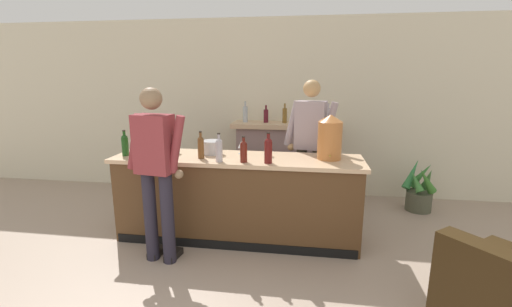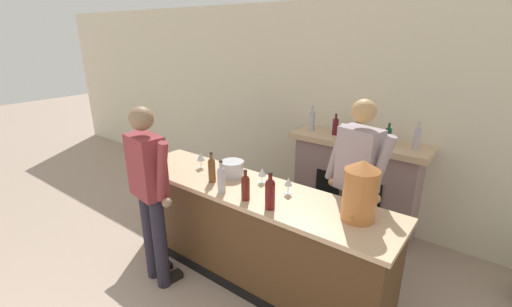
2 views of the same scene
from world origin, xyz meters
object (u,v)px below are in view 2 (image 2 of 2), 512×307
Objects in this scene: wine_bottle_cabernet_heavy at (154,151)px; wine_glass_back_row at (201,157)px; wine_bottle_riesling_slim at (270,192)px; person_customer at (150,191)px; fireplace_stone at (354,184)px; wine_glass_mid_counter at (262,172)px; wine_glass_front_right at (288,182)px; wine_bottle_chardonnay_pale at (212,169)px; wine_bottle_merlot_tall at (221,179)px; ice_bucket_steel at (232,169)px; copper_dispenser at (360,190)px; person_bartender at (356,187)px; wine_bottle_port_short at (245,186)px.

wine_bottle_cabernet_heavy is 1.72× the size of wine_glass_back_row.
wine_glass_back_row is at bearing 164.92° from wine_bottle_riesling_slim.
fireplace_stone is at bearing 62.04° from person_customer.
wine_glass_front_right reaches higher than wine_glass_mid_counter.
wine_bottle_riesling_slim reaches higher than wine_glass_back_row.
fireplace_stone is 10.50× the size of wine_glass_mid_counter.
wine_bottle_merlot_tall is at bearing -27.12° from wine_bottle_chardonnay_pale.
ice_bucket_steel is 0.79× the size of wine_bottle_chardonnay_pale.
person_customer is 7.43× the size of ice_bucket_steel.
copper_dispenser reaches higher than ice_bucket_steel.
fireplace_stone is 1.93m from wine_glass_back_row.
fireplace_stone is at bearing 62.94° from wine_bottle_chardonnay_pale.
person_bartender is at bearing 16.42° from wine_glass_back_row.
wine_bottle_riesling_slim is (-0.64, -0.28, -0.10)m from copper_dispenser.
wine_bottle_chardonnay_pale is (-0.83, -1.63, 0.52)m from fireplace_stone.
copper_dispenser is 0.69m from wine_glass_front_right.
wine_bottle_riesling_slim is (0.70, -0.33, 0.07)m from ice_bucket_steel.
wine_bottle_merlot_tall is 0.52m from wine_bottle_riesling_slim.
copper_dispenser reaches higher than wine_bottle_riesling_slim.
wine_glass_back_row is 1.12× the size of wine_glass_mid_counter.
copper_dispenser is 1.77× the size of wine_bottle_port_short.
wine_glass_back_row is at bearing -173.83° from wine_glass_mid_counter.
fireplace_stone is at bearing 85.93° from wine_glass_front_right.
wine_bottle_chardonnay_pale reaches higher than ice_bucket_steel.
wine_bottle_chardonnay_pale is at bearing -105.05° from ice_bucket_steel.
person_customer is at bearing -120.77° from wine_bottle_chardonnay_pale.
fireplace_stone reaches higher than wine_glass_front_right.
ice_bucket_steel is 0.34m from wine_glass_mid_counter.
person_customer reaches higher than ice_bucket_steel.
wine_bottle_merlot_tall is at bearing -5.97° from wine_bottle_cabernet_heavy.
copper_dispenser is at bearing 16.94° from wine_bottle_port_short.
wine_bottle_riesling_slim is at bearing -46.63° from wine_glass_mid_counter.
wine_glass_front_right is (-0.10, -1.40, 0.49)m from fireplace_stone.
person_bartender is 11.90× the size of wine_glass_mid_counter.
wine_bottle_merlot_tall is 0.27m from wine_bottle_chardonnay_pale.
ice_bucket_steel is 0.78m from wine_bottle_riesling_slim.
person_bartender is 10.66× the size of wine_glass_back_row.
person_bartender is 0.88m from wine_bottle_riesling_slim.
person_customer is at bearing -116.27° from ice_bucket_steel.
copper_dispenser is 3.09× the size of wine_glass_front_right.
ice_bucket_steel is at bearing 116.61° from wine_bottle_merlot_tall.
fireplace_stone is at bearing 43.32° from wine_bottle_cabernet_heavy.
wine_bottle_port_short is (0.80, 0.41, 0.12)m from person_customer.
person_bartender is at bearing 17.43° from wine_bottle_cabernet_heavy.
wine_bottle_cabernet_heavy is at bearing -136.68° from fireplace_stone.
fireplace_stone is 0.88× the size of person_bartender.
wine_bottle_port_short is at bearing 179.03° from wine_bottle_riesling_slim.
copper_dispenser is 0.71m from wine_bottle_riesling_slim.
wine_glass_mid_counter is at bearing 171.04° from wine_glass_front_right.
wine_glass_back_row is (-1.55, -0.46, 0.08)m from person_bartender.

